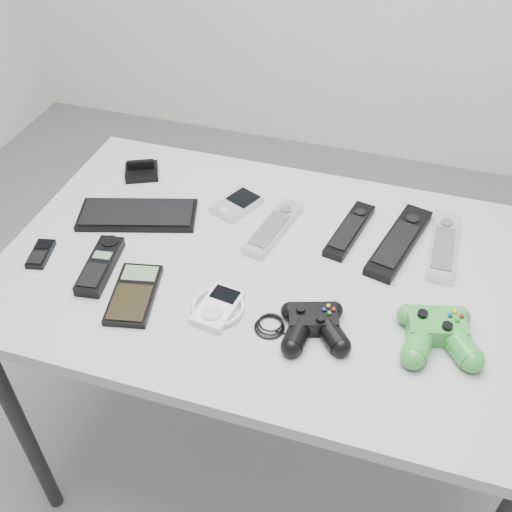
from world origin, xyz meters
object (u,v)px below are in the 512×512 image
(remote_silver_a, at_px, (273,227))
(cordless_handset, at_px, (100,265))
(remote_silver_b, at_px, (443,245))
(mp3_player, at_px, (218,307))
(controller_green, at_px, (438,332))
(pda_keyboard, at_px, (138,214))
(pda, at_px, (237,204))
(controller_black, at_px, (314,324))
(calculator, at_px, (134,294))
(remote_black_a, at_px, (350,230))
(mobile_phone, at_px, (41,254))
(remote_black_b, at_px, (399,241))
(desk, at_px, (272,287))

(remote_silver_a, distance_m, cordless_handset, 0.40)
(remote_silver_b, distance_m, mp3_player, 0.53)
(mp3_player, xyz_separation_m, controller_green, (0.42, 0.05, 0.02))
(pda_keyboard, distance_m, remote_silver_a, 0.32)
(pda, bearing_deg, pda_keyboard, -128.87)
(mp3_player, distance_m, controller_black, 0.19)
(controller_black, bearing_deg, remote_silver_a, 101.99)
(calculator, bearing_deg, remote_black_a, 29.17)
(remote_silver_a, xyz_separation_m, controller_black, (0.16, -0.27, 0.01))
(cordless_handset, relative_size, controller_green, 1.06)
(remote_silver_a, xyz_separation_m, remote_black_a, (0.17, 0.04, -0.00))
(mobile_phone, relative_size, controller_black, 0.39)
(remote_black_b, bearing_deg, calculator, -132.97)
(remote_black_a, xyz_separation_m, controller_green, (0.22, -0.27, 0.02))
(pda_keyboard, distance_m, pda, 0.24)
(remote_silver_a, height_order, remote_black_a, remote_silver_a)
(pda_keyboard, distance_m, controller_black, 0.53)
(pda, bearing_deg, remote_silver_b, 23.43)
(desk, xyz_separation_m, pda_keyboard, (-0.35, 0.07, 0.08))
(mp3_player, bearing_deg, remote_black_a, 64.70)
(cordless_handset, bearing_deg, remote_silver_b, 14.08)
(desk, height_order, cordless_handset, cordless_handset)
(mobile_phone, bearing_deg, calculator, -24.63)
(remote_black_a, bearing_deg, controller_black, -80.85)
(remote_silver_a, xyz_separation_m, remote_silver_b, (0.38, 0.05, 0.00))
(pda_keyboard, distance_m, calculator, 0.26)
(calculator, bearing_deg, mobile_phone, 156.43)
(pda, distance_m, calculator, 0.36)
(remote_silver_a, bearing_deg, desk, -63.94)
(remote_black_b, xyz_separation_m, mobile_phone, (-0.75, -0.27, -0.01))
(remote_black_a, distance_m, calculator, 0.51)
(pda, relative_size, remote_silver_b, 0.49)
(cordless_handset, height_order, controller_green, controller_green)
(mobile_phone, bearing_deg, controller_green, -11.96)
(pda_keyboard, distance_m, mobile_phone, 0.24)
(remote_silver_b, distance_m, controller_green, 0.28)
(remote_silver_b, bearing_deg, controller_black, -124.31)
(pda_keyboard, relative_size, pda, 2.38)
(remote_silver_b, relative_size, mp3_player, 2.08)
(remote_silver_a, bearing_deg, remote_black_b, 18.14)
(pda, bearing_deg, calculator, -82.27)
(mp3_player, bearing_deg, desk, 75.07)
(remote_silver_a, relative_size, mobile_phone, 2.35)
(remote_black_b, height_order, controller_green, controller_green)
(remote_silver_a, height_order, mobile_phone, remote_silver_a)
(mp3_player, bearing_deg, remote_silver_b, 45.83)
(remote_black_a, bearing_deg, remote_silver_a, -154.17)
(pda, bearing_deg, controller_black, -26.70)
(remote_silver_a, bearing_deg, controller_black, -48.58)
(remote_black_a, xyz_separation_m, remote_silver_b, (0.21, 0.01, 0.00))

